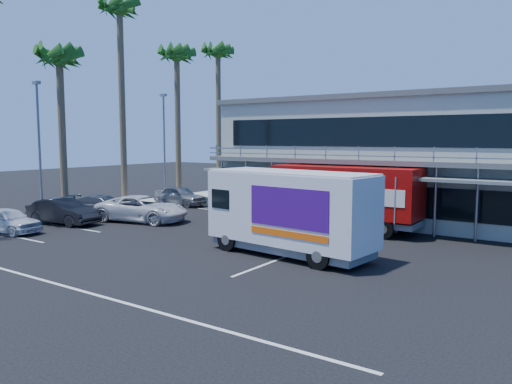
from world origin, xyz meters
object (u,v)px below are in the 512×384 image
Objects in this scene: red_truck at (333,195)px; white_van at (290,211)px; parked_car_b at (63,211)px; parked_car_a at (8,220)px.

red_truck is 1.36× the size of white_van.
red_truck reaches higher than parked_car_b.
red_truck is 16.97m from parked_car_a.
parked_car_a is (-14.49, -4.00, -1.21)m from white_van.
white_van reaches higher than parked_car_b.
red_truck is at bearing -59.34° from parked_car_a.
red_truck is 2.28× the size of parked_car_b.
parked_car_b is at bearing -7.66° from parked_car_a.
parked_car_b reaches higher than parked_car_a.
red_truck is 15.20m from parked_car_b.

